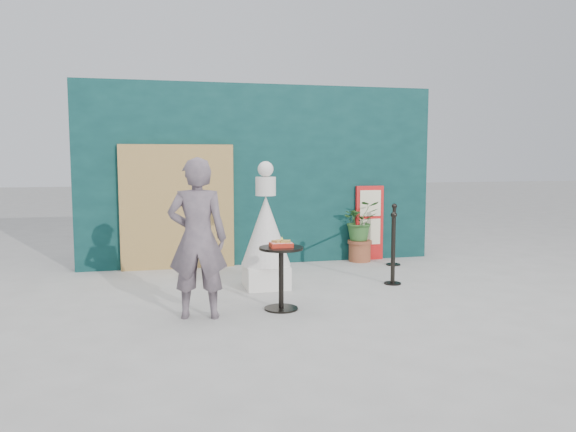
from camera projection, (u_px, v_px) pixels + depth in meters
The scene contains 10 objects.
ground at pixel (312, 311), 6.59m from camera, with size 60.00×60.00×0.00m, color #ADAAA5.
back_wall at pixel (261, 175), 9.48m from camera, with size 6.00×0.30×3.00m, color #092B2C.
bamboo_fence at pixel (178, 207), 8.99m from camera, with size 1.80×0.08×2.00m, color tan.
woman at pixel (198, 238), 6.23m from camera, with size 0.66×0.43×1.80m, color slate.
menu_board at pixel (369, 223), 9.83m from camera, with size 0.50×0.07×1.30m.
statue at pixel (266, 237), 7.71m from camera, with size 0.68×0.68×1.74m.
cafe_table at pixel (281, 268), 6.61m from camera, with size 0.52×0.52×0.75m.
food_basket at pixel (281, 244), 6.58m from camera, with size 0.26×0.19×0.11m.
planter at pixel (360, 226), 9.67m from camera, with size 0.62×0.54×1.06m.
stanchion_barrier at pixel (394, 242), 8.63m from camera, with size 0.84×1.54×1.03m.
Camera 1 is at (-1.81, -6.18, 1.80)m, focal length 35.00 mm.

